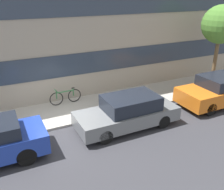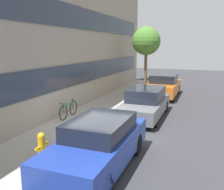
{
  "view_description": "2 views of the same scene",
  "coord_description": "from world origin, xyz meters",
  "px_view_note": "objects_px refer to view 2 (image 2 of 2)",
  "views": [
    {
      "loc": [
        -2.39,
        -9.05,
        5.39
      ],
      "look_at": [
        2.13,
        0.17,
        1.0
      ],
      "focal_mm": 40.0,
      "sensor_mm": 36.0,
      "label": 1
    },
    {
      "loc": [
        -9.08,
        -3.67,
        3.34
      ],
      "look_at": [
        1.25,
        0.26,
        1.15
      ],
      "focal_mm": 40.0,
      "sensor_mm": 36.0,
      "label": 2
    }
  ],
  "objects_px": {
    "parked_car_blue": "(99,144)",
    "street_tree": "(146,41)",
    "parked_car_grey": "(145,103)",
    "parked_car_orange": "(164,86)",
    "fire_hydrant": "(42,146)",
    "bicycle": "(68,109)"
  },
  "relations": [
    {
      "from": "parked_car_blue",
      "to": "bicycle",
      "type": "xyz_separation_m",
      "value": [
        3.72,
        3.16,
        -0.22
      ]
    },
    {
      "from": "parked_car_blue",
      "to": "street_tree",
      "type": "distance_m",
      "value": 12.28
    },
    {
      "from": "parked_car_blue",
      "to": "bicycle",
      "type": "relative_size",
      "value": 2.61
    },
    {
      "from": "parked_car_orange",
      "to": "street_tree",
      "type": "distance_m",
      "value": 3.46
    },
    {
      "from": "parked_car_blue",
      "to": "fire_hydrant",
      "type": "relative_size",
      "value": 5.12
    },
    {
      "from": "parked_car_grey",
      "to": "parked_car_orange",
      "type": "distance_m",
      "value": 5.26
    },
    {
      "from": "parked_car_grey",
      "to": "street_tree",
      "type": "distance_m",
      "value": 7.17
    },
    {
      "from": "fire_hydrant",
      "to": "street_tree",
      "type": "height_order",
      "value": "street_tree"
    },
    {
      "from": "parked_car_blue",
      "to": "bicycle",
      "type": "height_order",
      "value": "parked_car_blue"
    },
    {
      "from": "parked_car_blue",
      "to": "parked_car_orange",
      "type": "xyz_separation_m",
      "value": [
        10.74,
        -0.0,
        0.02
      ]
    },
    {
      "from": "parked_car_grey",
      "to": "fire_hydrant",
      "type": "distance_m",
      "value": 6.02
    },
    {
      "from": "parked_car_grey",
      "to": "bicycle",
      "type": "xyz_separation_m",
      "value": [
        -1.76,
        3.16,
        -0.18
      ]
    },
    {
      "from": "parked_car_blue",
      "to": "fire_hydrant",
      "type": "xyz_separation_m",
      "value": [
        -0.3,
        1.66,
        -0.19
      ]
    },
    {
      "from": "parked_car_grey",
      "to": "bicycle",
      "type": "distance_m",
      "value": 3.62
    },
    {
      "from": "parked_car_orange",
      "to": "fire_hydrant",
      "type": "distance_m",
      "value": 11.17
    },
    {
      "from": "parked_car_grey",
      "to": "parked_car_orange",
      "type": "relative_size",
      "value": 1.01
    },
    {
      "from": "parked_car_blue",
      "to": "parked_car_grey",
      "type": "distance_m",
      "value": 5.48
    },
    {
      "from": "parked_car_blue",
      "to": "street_tree",
      "type": "height_order",
      "value": "street_tree"
    },
    {
      "from": "street_tree",
      "to": "parked_car_grey",
      "type": "bearing_deg",
      "value": -166.54
    },
    {
      "from": "parked_car_orange",
      "to": "parked_car_blue",
      "type": "bearing_deg",
      "value": 0.0
    },
    {
      "from": "parked_car_blue",
      "to": "parked_car_grey",
      "type": "height_order",
      "value": "parked_car_blue"
    },
    {
      "from": "parked_car_orange",
      "to": "bicycle",
      "type": "relative_size",
      "value": 2.67
    }
  ]
}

